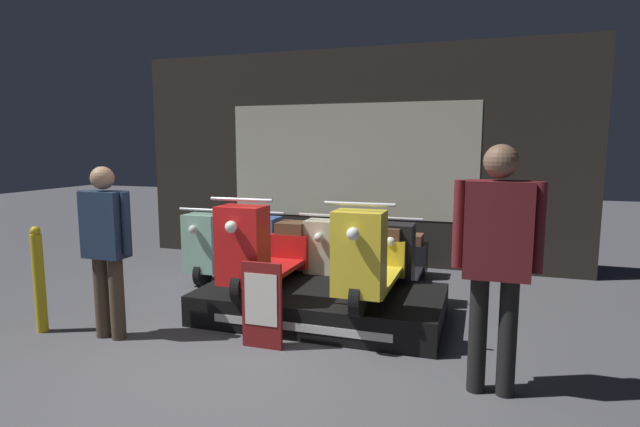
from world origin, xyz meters
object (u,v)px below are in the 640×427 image
Objects in this scene: scooter_backrow_0 at (225,247)px; price_sign_board at (262,305)px; scooter_display_left at (268,250)px; person_right_browsing at (497,248)px; scooter_backrow_1 at (280,251)px; scooter_backrow_2 at (338,255)px; scooter_backrow_3 at (402,259)px; street_bollard at (39,280)px; person_left_browsing at (106,240)px; scooter_display_right at (373,258)px.

price_sign_board is (1.55, -2.16, 0.00)m from scooter_backrow_0.
scooter_display_left is 2.47m from person_right_browsing.
person_right_browsing reaches higher than price_sign_board.
scooter_backrow_2 is at bearing 0.00° from scooter_backrow_1.
scooter_backrow_3 reaches higher than price_sign_board.
scooter_backrow_1 reaches higher than price_sign_board.
scooter_display_left is 1.70× the size of street_bollard.
scooter_display_left is 1.00× the size of scooter_backrow_2.
person_left_browsing is at bearing -138.01° from scooter_display_left.
scooter_backrow_0 is 2.44m from person_left_browsing.
scooter_backrow_1 is at bearing 138.12° from person_right_browsing.
scooter_backrow_1 is at bearing 108.10° from scooter_display_left.
scooter_display_left is at bearing -71.90° from scooter_backrow_1.
scooter_backrow_3 is at bearing 0.00° from scooter_backrow_1.
person_right_browsing is (3.47, -2.38, 0.68)m from scooter_backrow_0.
street_bollard reaches higher than scooter_backrow_2.
person_right_browsing reaches higher than person_left_browsing.
price_sign_board is (-0.82, -0.81, -0.31)m from scooter_display_right.
scooter_backrow_2 is (-0.74, 1.34, -0.31)m from scooter_display_right.
scooter_backrow_0 is at bearing 92.44° from person_left_browsing.
person_left_browsing reaches higher than street_bollard.
scooter_backrow_2 is at bearing 127.72° from person_right_browsing.
scooter_display_right is 1.38m from scooter_backrow_3.
scooter_display_right is 1.00× the size of scooter_backrow_2.
scooter_display_right is at bearing 24.58° from person_left_browsing.
person_left_browsing is at bearing -134.52° from scooter_backrow_3.
scooter_display_right is 2.08m from scooter_backrow_1.
person_left_browsing is (0.10, -2.38, 0.53)m from scooter_backrow_0.
scooter_backrow_1 is at bearing 73.34° from person_left_browsing.
scooter_display_left is at bearing 180.00° from scooter_display_right.
scooter_backrow_0 is (-2.37, 1.34, -0.31)m from scooter_display_right.
scooter_backrow_0 and scooter_backrow_3 have the same top height.
street_bollard is at bearing -104.40° from scooter_backrow_0.
street_bollard reaches higher than scooter_backrow_1.
scooter_display_left reaches higher than scooter_backrow_0.
scooter_display_left is 0.97× the size of person_right_browsing.
scooter_display_left reaches higher than scooter_backrow_3.
street_bollard is (-2.26, -2.47, 0.12)m from scooter_backrow_2.
person_right_browsing reaches higher than scooter_display_right.
person_right_browsing is at bearing -41.88° from scooter_backrow_1.
person_right_browsing is 2.31× the size of price_sign_board.
street_bollard is (-4.10, -0.09, -0.56)m from person_right_browsing.
scooter_backrow_3 is at bearing 113.34° from person_right_browsing.
scooter_backrow_3 is at bearing 86.83° from scooter_display_right.
scooter_backrow_1 is at bearing 139.14° from scooter_display_right.
street_bollard is (-1.45, -2.47, 0.12)m from scooter_backrow_1.
scooter_display_right is at bearing -61.18° from scooter_backrow_2.
scooter_display_left is at bearing 154.93° from person_right_browsing.
person_left_browsing reaches higher than scooter_display_left.
scooter_backrow_1 is 1.00× the size of scooter_backrow_3.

